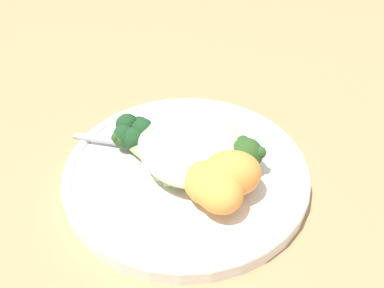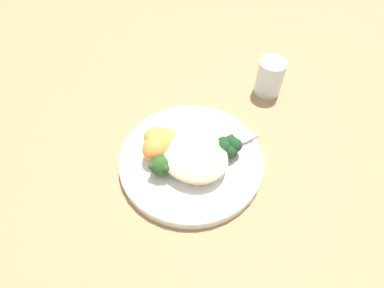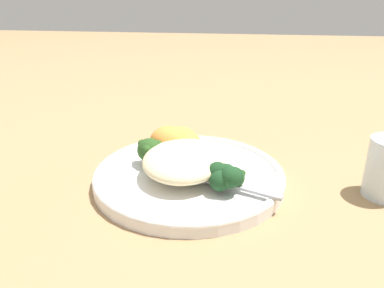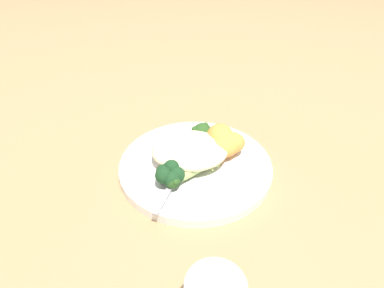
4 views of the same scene
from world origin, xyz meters
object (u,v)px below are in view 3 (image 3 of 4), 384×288
(broccoli_stalk_1, at_px, (187,161))
(sweet_potato_chunk_1, at_px, (187,143))
(broccoli_stalk_0, at_px, (159,152))
(sweet_potato_chunk_0, at_px, (170,140))
(plate, at_px, (186,175))
(sweet_potato_chunk_2, at_px, (182,140))
(spoon, at_px, (222,181))
(broccoli_stalk_3, at_px, (224,171))
(broccoli_stalk_2, at_px, (200,166))
(kale_tuft, at_px, (225,176))
(quinoa_mound, at_px, (184,160))

(broccoli_stalk_1, bearing_deg, sweet_potato_chunk_1, -130.95)
(broccoli_stalk_0, relative_size, sweet_potato_chunk_0, 1.96)
(plate, relative_size, sweet_potato_chunk_2, 4.54)
(spoon, bearing_deg, broccoli_stalk_0, 171.90)
(broccoli_stalk_3, height_order, sweet_potato_chunk_0, sweet_potato_chunk_0)
(broccoli_stalk_2, xyz_separation_m, broccoli_stalk_3, (-0.01, -0.04, -0.00))
(broccoli_stalk_3, bearing_deg, sweet_potato_chunk_0, -166.32)
(broccoli_stalk_3, relative_size, sweet_potato_chunk_0, 1.53)
(broccoli_stalk_0, relative_size, spoon, 1.10)
(sweet_potato_chunk_0, distance_m, sweet_potato_chunk_2, 0.02)
(broccoli_stalk_1, height_order, sweet_potato_chunk_2, sweet_potato_chunk_2)
(kale_tuft, bearing_deg, broccoli_stalk_2, 50.23)
(plate, distance_m, spoon, 0.07)
(plate, relative_size, broccoli_stalk_1, 4.11)
(broccoli_stalk_3, bearing_deg, sweet_potato_chunk_1, -177.46)
(quinoa_mound, height_order, kale_tuft, quinoa_mound)
(sweet_potato_chunk_2, bearing_deg, broccoli_stalk_3, -138.94)
(quinoa_mound, height_order, broccoli_stalk_1, quinoa_mound)
(broccoli_stalk_2, relative_size, broccoli_stalk_3, 0.86)
(quinoa_mound, bearing_deg, broccoli_stalk_2, -102.90)
(broccoli_stalk_1, bearing_deg, sweet_potato_chunk_2, -122.85)
(plate, bearing_deg, sweet_potato_chunk_0, 33.95)
(broccoli_stalk_0, height_order, broccoli_stalk_3, broccoli_stalk_0)
(broccoli_stalk_0, height_order, broccoli_stalk_1, broccoli_stalk_0)
(sweet_potato_chunk_2, bearing_deg, kale_tuft, -144.93)
(quinoa_mound, distance_m, spoon, 0.07)
(broccoli_stalk_1, relative_size, sweet_potato_chunk_1, 1.23)
(kale_tuft, bearing_deg, quinoa_mound, 59.05)
(sweet_potato_chunk_1, bearing_deg, broccoli_stalk_2, -156.89)
(broccoli_stalk_3, relative_size, spoon, 0.86)
(broccoli_stalk_2, height_order, broccoli_stalk_3, broccoli_stalk_2)
(broccoli_stalk_3, bearing_deg, spoon, -40.16)
(broccoli_stalk_2, bearing_deg, broccoli_stalk_0, -119.87)
(kale_tuft, height_order, spoon, kale_tuft)
(plate, relative_size, quinoa_mound, 2.02)
(plate, distance_m, broccoli_stalk_0, 0.06)
(sweet_potato_chunk_2, distance_m, kale_tuft, 0.14)
(sweet_potato_chunk_0, bearing_deg, spoon, -134.70)
(quinoa_mound, bearing_deg, sweet_potato_chunk_2, 12.24)
(broccoli_stalk_0, xyz_separation_m, sweet_potato_chunk_2, (0.05, -0.03, 0.00))
(broccoli_stalk_2, relative_size, sweet_potato_chunk_2, 1.36)
(quinoa_mound, bearing_deg, sweet_potato_chunk_0, 28.16)
(spoon, bearing_deg, broccoli_stalk_3, 109.72)
(plate, bearing_deg, sweet_potato_chunk_2, 15.44)
(kale_tuft, bearing_deg, broccoli_stalk_3, 8.25)
(quinoa_mound, relative_size, spoon, 1.21)
(broccoli_stalk_1, distance_m, sweet_potato_chunk_2, 0.07)
(plate, bearing_deg, broccoli_stalk_2, -124.48)
(broccoli_stalk_2, height_order, sweet_potato_chunk_0, sweet_potato_chunk_0)
(sweet_potato_chunk_2, bearing_deg, sweet_potato_chunk_0, 130.92)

